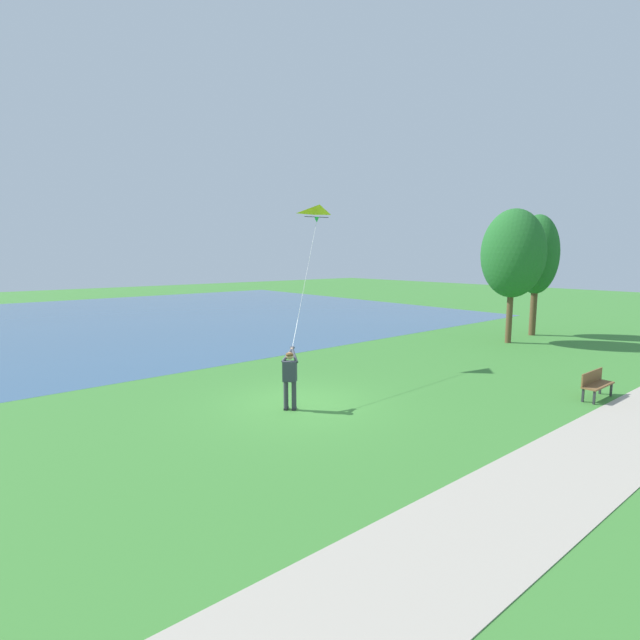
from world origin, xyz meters
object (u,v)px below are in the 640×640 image
Objects in this scene: person_kite_flyer at (290,375)px; tree_horizon_far at (513,254)px; tree_behind_path at (537,255)px; park_bench_near_walkway at (596,383)px; flying_kite at (319,215)px.

tree_horizon_far is at bearing 94.60° from person_kite_flyer.
tree_behind_path is 3.33m from tree_horizon_far.
tree_behind_path is (-6.89, 10.34, 4.02)m from park_bench_near_walkway.
tree_horizon_far reaches higher than tree_behind_path.
flying_kite reaches higher than park_bench_near_walkway.
park_bench_near_walkway is (9.04, 3.85, -5.58)m from flying_kite.
tree_horizon_far is at bearing -84.70° from tree_behind_path.
tree_behind_path is (-1.52, 18.37, 3.49)m from person_kite_flyer.
flying_kite is at bearing -102.75° from tree_horizon_far.
person_kite_flyer is 7.51m from flying_kite.
flying_kite is (-3.67, 4.18, 5.04)m from person_kite_flyer.
park_bench_near_walkway is 10.46m from tree_horizon_far.
person_kite_flyer is 0.39× the size of flying_kite.
flying_kite is 0.68× the size of tree_behind_path.
flying_kite is 11.25m from tree_horizon_far.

